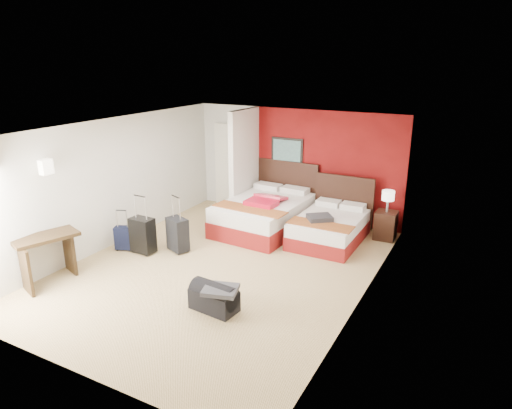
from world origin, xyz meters
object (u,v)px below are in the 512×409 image
Objects in this scene: red_suitcase_open at (266,200)px; suitcase_navy at (124,239)px; desk at (48,259)px; bed_right at (329,229)px; bed_left at (264,215)px; suitcase_black at (143,236)px; suitcase_charcoal at (178,236)px; duffel_bag at (214,299)px; nightstand at (385,225)px; table_lamp at (388,201)px.

suitcase_navy is (-2.01, -2.16, -0.49)m from red_suitcase_open.
desk is at bearing -117.93° from red_suitcase_open.
suitcase_navy is at bearing -145.86° from bed_right.
bed_left is 2.64m from suitcase_black.
desk reaches higher than bed_left.
red_suitcase_open reaches higher than suitcase_black.
desk is at bearing -96.75° from suitcase_charcoal.
suitcase_black reaches higher than suitcase_navy.
bed_right is 3.38m from duffel_bag.
red_suitcase_open is 4.33m from desk.
nightstand is 0.52m from table_lamp.
nightstand is 5.27m from suitcase_navy.
suitcase_black reaches higher than bed_right.
table_lamp is 4.37m from duffel_bag.
table_lamp reaches higher than duffel_bag.
red_suitcase_open is at bearing 24.07° from suitcase_navy.
red_suitcase_open is 1.31× the size of suitcase_black.
desk is (-4.50, -4.55, 0.12)m from nightstand.
desk is (-4.50, -4.55, -0.39)m from table_lamp.
bed_left is 0.41m from red_suitcase_open.
nightstand is at bearing 20.94° from red_suitcase_open.
nightstand is 0.87× the size of suitcase_black.
suitcase_navy is at bearing -168.83° from suitcase_black.
table_lamp reaches higher than suitcase_navy.
table_lamp is at bearing 11.27° from suitcase_navy.
red_suitcase_open is at bearing 109.04° from duffel_bag.
suitcase_black reaches higher than nightstand.
suitcase_charcoal is at bearing -113.92° from bed_left.
bed_right is at bearing 38.65° from suitcase_black.
desk reaches higher than suitcase_charcoal.
suitcase_black is at bearing -122.85° from suitcase_charcoal.
suitcase_charcoal reaches higher than nightstand.
table_lamp is 0.63× the size of duffel_bag.
red_suitcase_open is 1.38× the size of suitcase_charcoal.
bed_right is 2.50× the size of duffel_bag.
red_suitcase_open is (0.10, -0.10, 0.38)m from bed_left.
desk reaches higher than nightstand.
duffel_bag is at bearing -71.91° from bed_left.
suitcase_black is (-1.48, -2.19, 0.01)m from bed_left.
bed_right is (1.47, 0.01, -0.06)m from bed_left.
desk is at bearing -134.66° from table_lamp.
suitcase_navy is 0.45× the size of desk.
suitcase_charcoal reaches higher than duffel_bag.
red_suitcase_open is (-1.37, -0.11, 0.45)m from bed_right.
red_suitcase_open is 2.04m from suitcase_charcoal.
duffel_bag is (-1.60, -4.02, -0.63)m from table_lamp.
suitcase_black is at bearing 90.26° from desk.
suitcase_black is at bearing -125.16° from red_suitcase_open.
bed_right is 1.45m from red_suitcase_open.
bed_right is 4.07m from suitcase_navy.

